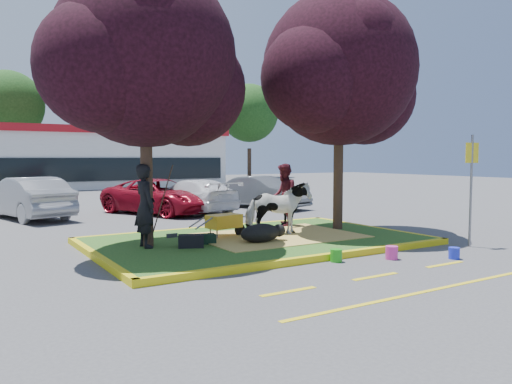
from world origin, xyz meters
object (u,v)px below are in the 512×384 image
sign_post (471,177)px  cow (278,209)px  handler (145,206)px  calf (260,233)px  car_silver (28,198)px  bucket_green (336,256)px  bucket_blue (454,253)px  wheelbarrow (224,222)px  bucket_pink (392,253)px

sign_post → cow: bearing=147.8°
handler → calf: bearing=-109.7°
handler → car_silver: size_ratio=0.42×
bucket_green → bucket_blue: 2.67m
car_silver → calf: bearing=98.6°
handler → wheelbarrow: bearing=-82.5°
wheelbarrow → bucket_blue: (3.31, -4.53, -0.43)m
handler → wheelbarrow: handler is taller
handler → bucket_green: (3.16, -3.03, -0.98)m
bucket_green → car_silver: 12.45m
wheelbarrow → bucket_blue: wheelbarrow is taller
handler → bucket_pink: bearing=-130.0°
bucket_pink → calf: bearing=124.0°
cow → bucket_green: bearing=-170.1°
car_silver → bucket_green: bearing=97.0°
wheelbarrow → bucket_pink: bearing=-70.9°
cow → bucket_pink: 3.50m
wheelbarrow → bucket_blue: 5.62m
bucket_pink → car_silver: size_ratio=0.06×
bucket_pink → bucket_blue: size_ratio=1.14×
sign_post → calf: bearing=161.2°
handler → bucket_pink: (4.38, -3.46, -0.97)m
wheelbarrow → car_silver: car_silver is taller
bucket_blue → bucket_green: bearing=154.9°
bucket_blue → handler: bearing=143.2°
sign_post → bucket_pink: 3.25m
bucket_pink → handler: bearing=141.7°
calf → bucket_blue: size_ratio=4.19×
handler → car_silver: bearing=7.7°
sign_post → bucket_blue: 2.43m
sign_post → wheelbarrow: bearing=152.9°
handler → bucket_green: bearing=-135.5°
bucket_blue → wheelbarrow: bearing=126.1°
wheelbarrow → handler: bearing=179.4°
cow → wheelbarrow: size_ratio=1.08×
cow → bucket_green: size_ratio=6.20×
bucket_green → bucket_pink: 1.29m
wheelbarrow → calf: bearing=-83.6°
wheelbarrow → bucket_green: bearing=-85.1°
sign_post → bucket_blue: size_ratio=10.94×
bucket_pink → bucket_blue: (1.19, -0.70, -0.02)m
cow → car_silver: cow is taller
calf → handler: bearing=179.1°
wheelbarrow → bucket_blue: bearing=-63.6°
handler → bucket_green: size_ratio=7.05×
wheelbarrow → car_silver: 8.96m
calf → cow: bearing=53.1°
bucket_green → car_silver: size_ratio=0.06×
car_silver → bucket_pink: bearing=101.2°
wheelbarrow → sign_post: sign_post is taller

